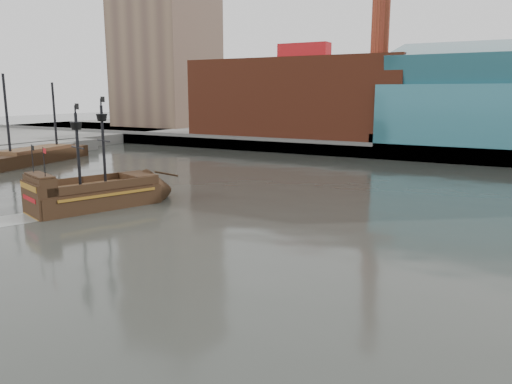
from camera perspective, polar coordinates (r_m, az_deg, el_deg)
The scene contains 6 objects.
ground at distance 28.10m, azimuth -14.18°, elevation -11.39°, with size 400.00×400.00×0.00m, color #2E302A.
promenade_far at distance 112.52m, azimuth 19.92°, elevation 5.65°, with size 220.00×60.00×2.00m, color slate.
seawall at distance 83.65m, azimuth 16.54°, elevation 4.36°, with size 220.00×1.00×2.60m, color #4C4C49.
skyline at distance 104.92m, azimuth 23.04°, elevation 18.00°, with size 149.00×45.00×62.00m.
pirate_ship at distance 49.58m, azimuth -18.15°, elevation -0.55°, with size 9.14×15.44×11.10m.
docked_vessel at distance 84.84m, azimuth -23.87°, elevation 3.67°, with size 9.11×21.09×13.99m.
Camera 1 is at (18.14, -18.63, 10.65)m, focal length 35.00 mm.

